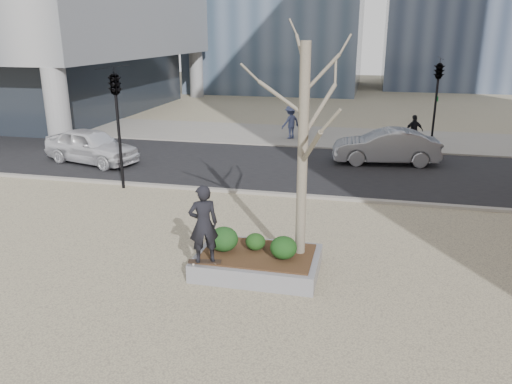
% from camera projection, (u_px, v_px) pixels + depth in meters
% --- Properties ---
extents(ground, '(120.00, 120.00, 0.00)m').
position_uv_depth(ground, '(219.00, 267.00, 12.60)').
color(ground, tan).
rests_on(ground, ground).
extents(street, '(60.00, 8.00, 0.02)m').
position_uv_depth(street, '(286.00, 167.00, 21.87)').
color(street, black).
rests_on(street, ground).
extents(far_sidewalk, '(60.00, 6.00, 0.02)m').
position_uv_depth(far_sidewalk, '(306.00, 136.00, 28.37)').
color(far_sidewalk, gray).
rests_on(far_sidewalk, ground).
extents(planter, '(3.00, 2.00, 0.45)m').
position_uv_depth(planter, '(258.00, 263.00, 12.32)').
color(planter, gray).
rests_on(planter, ground).
extents(planter_mulch, '(2.70, 1.70, 0.04)m').
position_uv_depth(planter_mulch, '(258.00, 254.00, 12.25)').
color(planter_mulch, '#382314').
rests_on(planter_mulch, planter).
extents(sycamore_tree, '(2.80, 2.80, 6.60)m').
position_uv_depth(sycamore_tree, '(304.00, 119.00, 11.29)').
color(sycamore_tree, gray).
rests_on(sycamore_tree, planter_mulch).
extents(shrub_left, '(0.71, 0.71, 0.61)m').
position_uv_depth(shrub_left, '(224.00, 239.00, 12.30)').
color(shrub_left, '#144019').
rests_on(shrub_left, planter_mulch).
extents(shrub_middle, '(0.50, 0.50, 0.42)m').
position_uv_depth(shrub_middle, '(255.00, 242.00, 12.37)').
color(shrub_middle, '#143F14').
rests_on(shrub_middle, planter_mulch).
extents(shrub_right, '(0.64, 0.64, 0.55)m').
position_uv_depth(shrub_right, '(284.00, 248.00, 11.88)').
color(shrub_right, '#133912').
rests_on(shrub_right, planter_mulch).
extents(skateboard, '(0.80, 0.35, 0.08)m').
position_uv_depth(skateboard, '(205.00, 262.00, 11.74)').
color(skateboard, black).
rests_on(skateboard, planter).
extents(skateboarder, '(0.81, 0.71, 1.87)m').
position_uv_depth(skateboarder, '(203.00, 224.00, 11.44)').
color(skateboarder, black).
rests_on(skateboarder, skateboard).
extents(police_car, '(4.85, 2.96, 1.54)m').
position_uv_depth(police_car, '(91.00, 146.00, 22.31)').
color(police_car, silver).
rests_on(police_car, street).
extents(car_silver, '(4.79, 2.17, 1.53)m').
position_uv_depth(car_silver, '(386.00, 146.00, 22.24)').
color(car_silver, gray).
rests_on(car_silver, street).
extents(pedestrian_a, '(0.62, 0.78, 1.56)m').
position_uv_depth(pedestrian_a, '(304.00, 124.00, 27.41)').
color(pedestrian_a, black).
rests_on(pedestrian_a, far_sidewalk).
extents(pedestrian_b, '(1.26, 1.33, 1.81)m').
position_uv_depth(pedestrian_b, '(291.00, 122.00, 27.35)').
color(pedestrian_b, '#424D77').
rests_on(pedestrian_b, far_sidewalk).
extents(pedestrian_c, '(1.05, 0.72, 1.65)m').
position_uv_depth(pedestrian_c, '(414.00, 131.00, 25.29)').
color(pedestrian_c, black).
rests_on(pedestrian_c, far_sidewalk).
extents(traffic_light_near, '(0.60, 2.48, 4.50)m').
position_uv_depth(traffic_light_near, '(119.00, 129.00, 18.28)').
color(traffic_light_near, black).
rests_on(traffic_light_near, ground).
extents(traffic_light_far, '(0.60, 2.48, 4.50)m').
position_uv_depth(traffic_light_far, '(435.00, 106.00, 24.07)').
color(traffic_light_far, black).
rests_on(traffic_light_far, ground).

